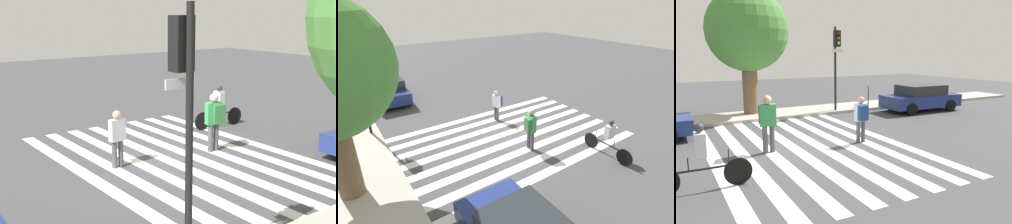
% 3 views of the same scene
% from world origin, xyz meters
% --- Properties ---
extents(ground_plane, '(60.00, 60.00, 0.00)m').
position_xyz_m(ground_plane, '(0.00, 0.00, 0.00)').
color(ground_plane, '#444447').
extents(crosswalk_stripes, '(6.35, 10.00, 0.01)m').
position_xyz_m(crosswalk_stripes, '(-0.00, 0.00, 0.00)').
color(crosswalk_stripes, white).
rests_on(crosswalk_stripes, ground_plane).
extents(traffic_light, '(0.60, 0.50, 4.55)m').
position_xyz_m(traffic_light, '(3.99, 5.23, 3.19)').
color(traffic_light, black).
rests_on(traffic_light, ground_plane).
extents(pedestrian_child_with_backpack, '(0.56, 0.50, 1.87)m').
position_xyz_m(pedestrian_child_with_backpack, '(-1.31, 0.02, 1.09)').
color(pedestrian_child_with_backpack, '#4C4C51').
rests_on(pedestrian_child_with_backpack, ground_plane).
extents(pedestrian_adult_tall_backpack, '(0.48, 0.40, 1.67)m').
position_xyz_m(pedestrian_adult_tall_backpack, '(1.95, -0.47, 0.98)').
color(pedestrian_adult_tall_backpack, '#4C4C51').
rests_on(pedestrian_adult_tall_backpack, ground_plane).
extents(cyclist_far_lane, '(2.29, 0.41, 1.63)m').
position_xyz_m(cyclist_far_lane, '(-3.54, -2.24, 0.87)').
color(cyclist_far_lane, black).
rests_on(cyclist_far_lane, ground_plane).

